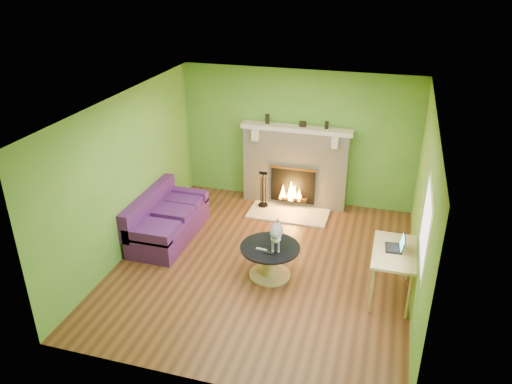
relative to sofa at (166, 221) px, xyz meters
The scene contains 22 objects.
floor 1.93m from the sofa, 12.42° to the right, with size 5.00×5.00×0.00m, color #552C18.
ceiling 2.98m from the sofa, 12.42° to the right, with size 5.00×5.00×0.00m, color white.
wall_back 2.97m from the sofa, 48.33° to the left, with size 5.00×5.00×0.00m, color #4B9230.
wall_front 3.59m from the sofa, 57.41° to the right, with size 5.00×5.00×0.00m, color #4B9230.
wall_left 1.14m from the sofa, 133.56° to the right, with size 5.00×5.00×0.00m, color #4B9230.
wall_right 4.25m from the sofa, ahead, with size 5.00×5.00×0.00m, color #4B9230.
window_frame 4.48m from the sofa, 17.71° to the right, with size 1.20×1.20×0.00m, color silver.
window_pane 4.47m from the sofa, 17.75° to the right, with size 1.06×1.06×0.00m, color white.
fireplace 2.70m from the sofa, 45.69° to the left, with size 2.10×0.46×1.58m.
hearth 2.34m from the sofa, 36.77° to the left, with size 1.50×0.75×0.03m, color beige.
mantel 2.92m from the sofa, 45.38° to the left, with size 2.10×0.28×0.08m, color beige.
sofa is the anchor object (origin of this frame).
coffee_table 2.13m from the sofa, 17.74° to the right, with size 0.91×0.91×0.51m.
desk 3.88m from the sofa, ahead, with size 0.59×1.02×0.75m.
cat 2.23m from the sofa, 15.85° to the right, with size 0.24×0.67×0.42m, color slate, non-canonical shape.
remote_silver 2.09m from the sofa, 21.73° to the right, with size 0.17×0.04×0.02m, color gray.
remote_black 2.22m from the sofa, 22.03° to the right, with size 0.16×0.04×0.02m, color black.
laptop 3.88m from the sofa, ahead, with size 0.25×0.29×0.22m, color black, non-canonical shape.
fire_tools 2.03m from the sofa, 49.43° to the left, with size 0.19×0.19×0.72m, color black, non-canonical shape.
mantel_vase_left 2.68m from the sofa, 56.02° to the left, with size 0.08×0.08×0.18m, color black.
mantel_vase_right 3.36m from the sofa, 38.46° to the left, with size 0.07×0.07×0.14m, color black.
mantel_box 3.05m from the sofa, 44.20° to the left, with size 0.12×0.08×0.10m, color black.
Camera 1 is at (1.73, -6.42, 4.46)m, focal length 35.00 mm.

